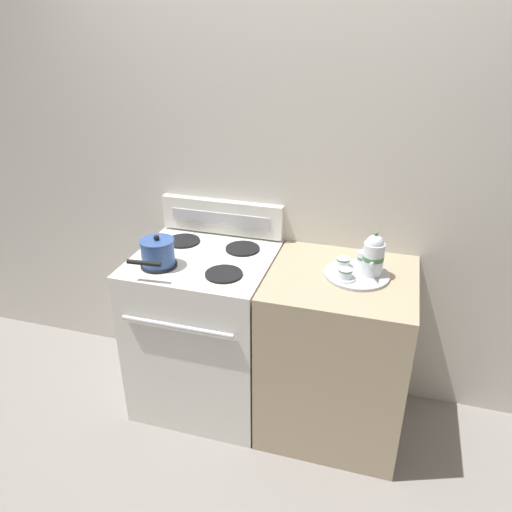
# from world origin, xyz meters

# --- Properties ---
(ground_plane) EXTENTS (6.00, 6.00, 0.00)m
(ground_plane) POSITION_xyz_m (0.00, 0.00, 0.00)
(ground_plane) COLOR gray
(wall_back) EXTENTS (6.00, 0.05, 2.20)m
(wall_back) POSITION_xyz_m (0.00, 0.35, 1.10)
(wall_back) COLOR beige
(wall_back) RESTS_ON ground
(stove) EXTENTS (0.71, 0.68, 0.91)m
(stove) POSITION_xyz_m (-0.36, -0.00, 0.45)
(stove) COLOR silver
(stove) RESTS_ON ground
(control_panel) EXTENTS (0.69, 0.05, 0.19)m
(control_panel) POSITION_xyz_m (-0.36, 0.30, 1.01)
(control_panel) COLOR silver
(control_panel) RESTS_ON stove
(side_counter) EXTENTS (0.70, 0.65, 0.90)m
(side_counter) POSITION_xyz_m (0.36, 0.00, 0.45)
(side_counter) COLOR tan
(side_counter) RESTS_ON ground
(saucepan) EXTENTS (0.18, 0.26, 0.16)m
(saucepan) POSITION_xyz_m (-0.53, -0.15, 0.98)
(saucepan) COLOR #335193
(saucepan) RESTS_ON stove
(serving_tray) EXTENTS (0.31, 0.31, 0.01)m
(serving_tray) POSITION_xyz_m (0.42, 0.03, 0.91)
(serving_tray) COLOR #B2B2B7
(serving_tray) RESTS_ON side_counter
(teapot) EXTENTS (0.10, 0.16, 0.22)m
(teapot) POSITION_xyz_m (0.49, 0.04, 1.01)
(teapot) COLOR silver
(teapot) RESTS_ON serving_tray
(teacup_left) EXTENTS (0.10, 0.10, 0.05)m
(teacup_left) POSITION_xyz_m (0.37, -0.04, 0.94)
(teacup_left) COLOR silver
(teacup_left) RESTS_ON serving_tray
(teacup_right) EXTENTS (0.10, 0.10, 0.05)m
(teacup_right) POSITION_xyz_m (0.35, 0.07, 0.94)
(teacup_right) COLOR silver
(teacup_right) RESTS_ON serving_tray
(creamer_jug) EXTENTS (0.06, 0.06, 0.07)m
(creamer_jug) POSITION_xyz_m (0.44, 0.14, 0.95)
(creamer_jug) COLOR silver
(creamer_jug) RESTS_ON serving_tray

